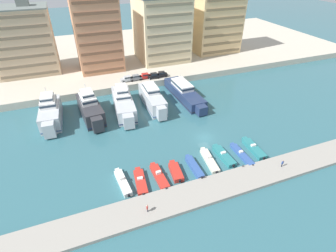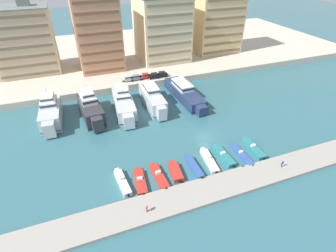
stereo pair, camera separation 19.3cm
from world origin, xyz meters
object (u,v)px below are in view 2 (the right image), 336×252
at_px(yacht_charcoal_left, 91,108).
at_px(motorboat_white_far_left, 122,182).
at_px(motorboat_blue_right, 242,155).
at_px(car_black_center_left, 154,76).
at_px(car_red_mid_left, 145,76).
at_px(motorboat_teal_far_right, 254,148).
at_px(motorboat_red_center_left, 175,172).
at_px(pedestrian_mid_deck, 282,163).
at_px(yacht_navy_center, 185,93).
at_px(yacht_silver_center_left, 153,99).
at_px(motorboat_red_mid_left, 159,176).
at_px(motorboat_teal_mid_right, 224,156).
at_px(motorboat_cream_center_right, 209,160).
at_px(car_silver_far_left, 127,79).
at_px(yacht_silver_mid_left, 124,103).
at_px(motorboat_red_left, 140,181).
at_px(pedestrian_near_edge, 147,208).
at_px(yacht_silver_far_left, 51,112).
at_px(car_black_center, 162,74).
at_px(motorboat_blue_center, 194,167).
at_px(car_grey_left, 136,77).

distance_m(yacht_charcoal_left, motorboat_white_far_left, 27.84).
relative_size(motorboat_blue_right, car_black_center_left, 2.04).
height_order(car_red_mid_left, car_black_center_left, same).
bearing_deg(motorboat_teal_far_right, car_red_mid_left, 106.85).
bearing_deg(motorboat_red_center_left, pedestrian_mid_deck, -17.52).
height_order(yacht_navy_center, car_black_center_left, yacht_navy_center).
relative_size(yacht_silver_center_left, motorboat_red_center_left, 2.93).
relative_size(motorboat_red_mid_left, motorboat_teal_mid_right, 1.02).
distance_m(motorboat_cream_center_right, car_black_center_left, 42.02).
xyz_separation_m(yacht_navy_center, motorboat_teal_far_right, (4.53, -28.95, -1.40)).
xyz_separation_m(yacht_charcoal_left, car_silver_far_left, (13.68, 14.81, 0.46)).
bearing_deg(car_black_center_left, yacht_silver_mid_left, -134.11).
height_order(yacht_silver_center_left, yacht_navy_center, yacht_silver_center_left).
bearing_deg(motorboat_cream_center_right, motorboat_red_left, -177.37).
distance_m(motorboat_red_center_left, pedestrian_mid_deck, 22.05).
xyz_separation_m(motorboat_red_left, pedestrian_mid_deck, (28.47, -6.66, 1.25)).
distance_m(yacht_charcoal_left, motorboat_red_center_left, 31.52).
bearing_deg(yacht_silver_mid_left, motorboat_blue_right, -55.39).
relative_size(motorboat_red_mid_left, motorboat_cream_center_right, 0.95).
bearing_deg(pedestrian_near_edge, yacht_charcoal_left, 97.58).
relative_size(motorboat_cream_center_right, pedestrian_mid_deck, 5.05).
bearing_deg(yacht_silver_far_left, car_red_mid_left, 23.89).
xyz_separation_m(motorboat_teal_far_right, pedestrian_mid_deck, (1.43, -7.38, 1.22)).
relative_size(car_red_mid_left, car_black_center, 0.98).
relative_size(yacht_silver_mid_left, motorboat_teal_far_right, 2.45).
height_order(motorboat_red_center_left, motorboat_teal_mid_right, motorboat_teal_mid_right).
bearing_deg(car_black_center_left, motorboat_blue_right, -81.57).
xyz_separation_m(motorboat_teal_mid_right, car_red_mid_left, (-5.16, 42.49, 2.70)).
xyz_separation_m(motorboat_blue_center, car_red_mid_left, (2.52, 43.52, 2.65)).
bearing_deg(yacht_silver_far_left, motorboat_blue_right, -37.80).
distance_m(yacht_silver_center_left, pedestrian_mid_deck, 38.76).
bearing_deg(yacht_navy_center, yacht_charcoal_left, -177.71).
height_order(motorboat_red_left, car_black_center_left, car_black_center_left).
xyz_separation_m(car_silver_far_left, pedestrian_near_edge, (-8.89, -50.84, -1.52)).
relative_size(yacht_navy_center, motorboat_teal_far_right, 2.83).
relative_size(yacht_silver_far_left, motorboat_teal_mid_right, 2.16).
bearing_deg(yacht_silver_far_left, yacht_silver_mid_left, -4.42).
height_order(motorboat_cream_center_right, car_grey_left, car_grey_left).
relative_size(yacht_charcoal_left, motorboat_teal_far_right, 2.12).
bearing_deg(yacht_navy_center, car_silver_far_left, 136.61).
bearing_deg(car_grey_left, motorboat_red_center_left, -94.53).
distance_m(yacht_silver_center_left, pedestrian_near_edge, 38.03).
bearing_deg(pedestrian_mid_deck, motorboat_teal_mid_right, 140.65).
height_order(yacht_charcoal_left, motorboat_cream_center_right, yacht_charcoal_left).
height_order(motorboat_white_far_left, motorboat_blue_right, motorboat_white_far_left).
height_order(motorboat_cream_center_right, pedestrian_mid_deck, pedestrian_mid_deck).
xyz_separation_m(yacht_silver_center_left, motorboat_cream_center_right, (3.75, -27.63, -2.05)).
xyz_separation_m(motorboat_white_far_left, motorboat_red_mid_left, (7.20, -0.87, -0.08)).
distance_m(yacht_silver_far_left, car_black_center_left, 34.99).
xyz_separation_m(car_silver_far_left, car_black_center_left, (8.93, -0.74, 0.00)).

